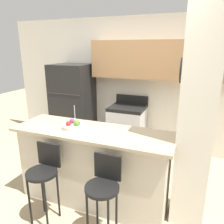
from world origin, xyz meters
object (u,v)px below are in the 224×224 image
refrigerator (73,105)px  bar_stool_left (44,173)px  bar_stool_right (104,187)px  fruit_bowl (73,125)px  stove_range (127,129)px

refrigerator → bar_stool_left: refrigerator is taller
bar_stool_right → fruit_bowl: (-0.62, 0.47, 0.43)m
stove_range → fruit_bowl: size_ratio=3.96×
refrigerator → stove_range: size_ratio=1.56×
stove_range → bar_stool_right: 2.13m
refrigerator → bar_stool_right: (1.58, -2.04, -0.22)m
stove_range → fruit_bowl: 1.73m
bar_stool_right → stove_range: bearing=101.3°
bar_stool_left → bar_stool_right: 0.74m
refrigerator → fruit_bowl: refrigerator is taller
refrigerator → bar_stool_left: size_ratio=1.79×
bar_stool_left → bar_stool_right: size_ratio=1.00×
refrigerator → bar_stool_right: refrigerator is taller
bar_stool_left → fruit_bowl: size_ratio=3.45×
bar_stool_left → stove_range: bearing=81.2°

